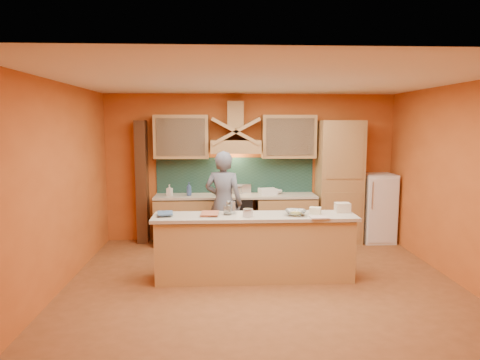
{
  "coord_description": "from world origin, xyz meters",
  "views": [
    {
      "loc": [
        -0.6,
        -5.67,
        2.24
      ],
      "look_at": [
        -0.28,
        0.9,
        1.37
      ],
      "focal_mm": 32.0,
      "sensor_mm": 36.0,
      "label": 1
    }
  ],
  "objects_px": {
    "stove": "(236,220)",
    "kitchen_scale": "(248,214)",
    "fridge": "(377,208)",
    "person": "(224,203)",
    "mixing_bowl": "(296,213)"
  },
  "relations": [
    {
      "from": "person",
      "to": "kitchen_scale",
      "type": "xyz_separation_m",
      "value": [
        0.33,
        -1.32,
        0.1
      ]
    },
    {
      "from": "stove",
      "to": "fridge",
      "type": "bearing_deg",
      "value": 0.0
    },
    {
      "from": "fridge",
      "to": "person",
      "type": "relative_size",
      "value": 0.73
    },
    {
      "from": "stove",
      "to": "kitchen_scale",
      "type": "relative_size",
      "value": 7.88
    },
    {
      "from": "stove",
      "to": "kitchen_scale",
      "type": "xyz_separation_m",
      "value": [
        0.1,
        -2.02,
        0.54
      ]
    },
    {
      "from": "fridge",
      "to": "kitchen_scale",
      "type": "xyz_separation_m",
      "value": [
        -2.6,
        -2.02,
        0.34
      ]
    },
    {
      "from": "person",
      "to": "mixing_bowl",
      "type": "relative_size",
      "value": 5.96
    },
    {
      "from": "fridge",
      "to": "mixing_bowl",
      "type": "relative_size",
      "value": 4.33
    },
    {
      "from": "fridge",
      "to": "mixing_bowl",
      "type": "height_order",
      "value": "fridge"
    },
    {
      "from": "person",
      "to": "kitchen_scale",
      "type": "height_order",
      "value": "person"
    },
    {
      "from": "stove",
      "to": "person",
      "type": "height_order",
      "value": "person"
    },
    {
      "from": "stove",
      "to": "kitchen_scale",
      "type": "distance_m",
      "value": 2.1
    },
    {
      "from": "fridge",
      "to": "kitchen_scale",
      "type": "height_order",
      "value": "fridge"
    },
    {
      "from": "fridge",
      "to": "person",
      "type": "height_order",
      "value": "person"
    },
    {
      "from": "stove",
      "to": "fridge",
      "type": "distance_m",
      "value": 2.71
    }
  ]
}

